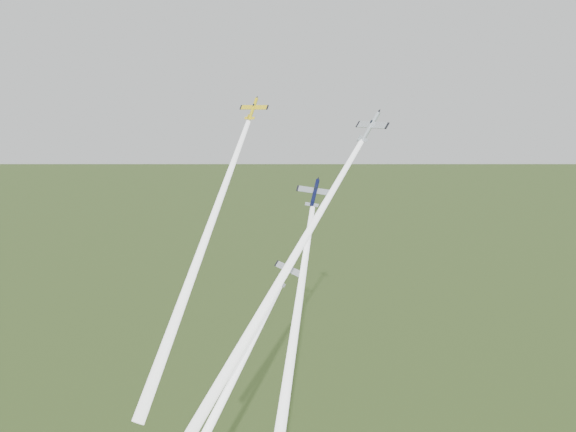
% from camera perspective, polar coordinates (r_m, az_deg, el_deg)
% --- Properties ---
extents(plane_yellow, '(6.97, 5.22, 5.95)m').
position_cam_1_polar(plane_yellow, '(151.42, -2.78, 8.47)').
color(plane_yellow, yellow).
extents(smoke_trail_yellow, '(4.35, 40.68, 50.86)m').
position_cam_1_polar(smoke_trail_yellow, '(137.34, -7.12, -3.36)').
color(smoke_trail_yellow, white).
extents(plane_navy, '(8.09, 7.46, 7.22)m').
position_cam_1_polar(plane_navy, '(138.44, 2.13, 1.86)').
color(plane_navy, black).
extents(smoke_trail_navy, '(13.17, 37.47, 48.05)m').
position_cam_1_polar(smoke_trail_navy, '(126.20, 0.20, -11.25)').
color(smoke_trail_navy, white).
extents(plane_silver_right, '(10.25, 9.23, 7.59)m').
position_cam_1_polar(plane_silver_right, '(138.52, 6.50, 7.01)').
color(plane_silver_right, silver).
extents(smoke_trail_silver_right, '(20.20, 41.27, 55.42)m').
position_cam_1_polar(smoke_trail_silver_right, '(129.71, -1.43, -6.48)').
color(smoke_trail_silver_right, white).
extents(plane_silver_low, '(9.53, 7.27, 7.73)m').
position_cam_1_polar(plane_silver_low, '(137.69, -0.03, -4.40)').
color(plane_silver_low, '#ACB2BB').
extents(smoke_trail_silver_low, '(11.81, 34.62, 44.12)m').
position_cam_1_polar(smoke_trail_silver_low, '(134.69, -5.97, -15.71)').
color(smoke_trail_silver_low, white).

